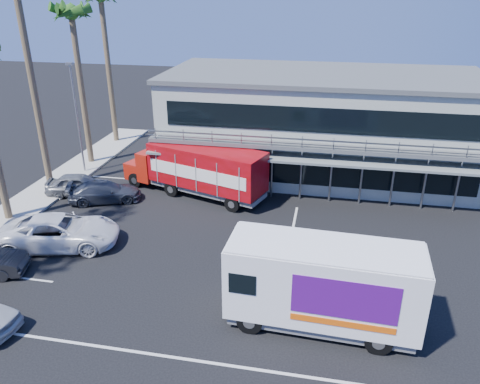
# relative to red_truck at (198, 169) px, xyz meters

# --- Properties ---
(ground) EXTENTS (120.00, 120.00, 0.00)m
(ground) POSITION_rel_red_truck_xyz_m (4.67, -8.72, -1.88)
(ground) COLOR black
(ground) RESTS_ON ground
(building) EXTENTS (22.40, 12.00, 7.30)m
(building) POSITION_rel_red_truck_xyz_m (7.67, 6.22, 1.77)
(building) COLOR #9CA396
(building) RESTS_ON ground
(curb_strip) EXTENTS (3.00, 32.00, 0.16)m
(curb_strip) POSITION_rel_red_truck_xyz_m (-10.33, -2.72, -1.80)
(curb_strip) COLOR #A5A399
(curb_strip) RESTS_ON ground
(palm_e) EXTENTS (2.80, 2.80, 12.25)m
(palm_e) POSITION_rel_red_truck_xyz_m (-10.03, 4.28, 8.69)
(palm_e) COLOR brown
(palm_e) RESTS_ON ground
(palm_f) EXTENTS (2.80, 2.80, 13.25)m
(palm_f) POSITION_rel_red_truck_xyz_m (-10.43, 9.78, 9.59)
(palm_f) COLOR brown
(palm_f) RESTS_ON ground
(light_pole_far) EXTENTS (0.50, 0.25, 8.09)m
(light_pole_far) POSITION_rel_red_truck_xyz_m (-9.53, 2.28, 2.62)
(light_pole_far) COLOR gray
(light_pole_far) RESTS_ON ground
(red_truck) EXTENTS (10.40, 5.43, 3.43)m
(red_truck) POSITION_rel_red_truck_xyz_m (0.00, 0.00, 0.00)
(red_truck) COLOR #A61A0D
(red_truck) RESTS_ON ground
(white_van) EXTENTS (7.75, 2.94, 3.74)m
(white_van) POSITION_rel_red_truck_xyz_m (8.51, -11.72, 0.10)
(white_van) COLOR white
(white_van) RESTS_ON ground
(parked_car_c) EXTENTS (6.71, 4.26, 1.72)m
(parked_car_c) POSITION_rel_red_truck_xyz_m (-5.46, -7.92, -1.02)
(parked_car_c) COLOR white
(parked_car_c) RESTS_ON ground
(parked_car_d) EXTENTS (4.95, 3.41, 1.33)m
(parked_car_d) POSITION_rel_red_truck_xyz_m (-5.70, -2.17, -1.22)
(parked_car_d) COLOR #2E333E
(parked_car_d) RESTS_ON ground
(parked_car_e) EXTENTS (4.58, 2.65, 1.47)m
(parked_car_e) POSITION_rel_red_truck_xyz_m (-7.83, -1.52, -1.15)
(parked_car_e) COLOR slate
(parked_car_e) RESTS_ON ground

